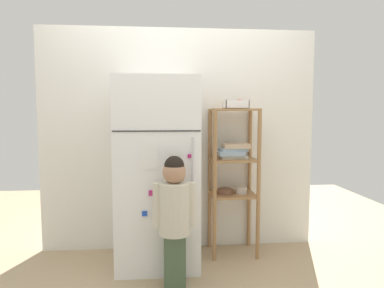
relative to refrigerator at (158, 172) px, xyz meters
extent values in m
plane|color=tan|center=(0.21, -0.02, -0.80)|extent=(6.00, 6.00, 0.00)
cube|color=silver|center=(0.21, 0.34, 0.25)|extent=(2.62, 0.03, 2.10)
cube|color=white|center=(0.00, 0.00, 0.00)|extent=(0.69, 0.62, 1.60)
cube|color=black|center=(0.00, -0.31, 0.37)|extent=(0.67, 0.01, 0.01)
cylinder|color=silver|center=(0.27, -0.33, 0.12)|extent=(0.02, 0.02, 0.40)
cube|color=white|center=(-0.06, -0.31, 0.18)|extent=(0.14, 0.01, 0.21)
cube|color=#C72B76|center=(-0.04, -0.32, -0.11)|extent=(0.04, 0.01, 0.04)
cube|color=blue|center=(0.21, -0.32, -0.12)|extent=(0.03, 0.01, 0.03)
cube|color=blue|center=(-0.10, -0.32, -0.27)|extent=(0.04, 0.01, 0.04)
cube|color=#C11E6C|center=(0.25, -0.32, 0.17)|extent=(0.03, 0.01, 0.03)
cube|color=#475E42|center=(0.13, -0.43, -0.60)|extent=(0.16, 0.10, 0.41)
cylinder|color=beige|center=(0.13, -0.43, -0.20)|extent=(0.23, 0.23, 0.39)
sphere|color=beige|center=(0.13, -0.36, -0.02)|extent=(0.10, 0.10, 0.10)
sphere|color=#A87A5B|center=(0.13, -0.43, 0.07)|extent=(0.17, 0.17, 0.17)
sphere|color=black|center=(0.13, -0.43, 0.12)|extent=(0.15, 0.15, 0.15)
cylinder|color=beige|center=(0.00, -0.43, -0.17)|extent=(0.07, 0.07, 0.33)
cylinder|color=beige|center=(0.26, -0.43, -0.17)|extent=(0.07, 0.07, 0.33)
cylinder|color=#9E7247|center=(0.49, -0.02, -0.13)|extent=(0.04, 0.04, 1.35)
cylinder|color=#9E7247|center=(0.89, -0.02, -0.13)|extent=(0.04, 0.04, 1.35)
cylinder|color=#9E7247|center=(0.49, 0.29, -0.13)|extent=(0.04, 0.04, 1.35)
cylinder|color=#9E7247|center=(0.89, 0.29, -0.13)|extent=(0.04, 0.04, 1.35)
cube|color=#9E7247|center=(0.69, 0.14, 0.54)|extent=(0.41, 0.33, 0.02)
cube|color=#9E7247|center=(0.69, 0.14, 0.08)|extent=(0.41, 0.33, 0.02)
cube|color=#9E7247|center=(0.69, 0.14, -0.25)|extent=(0.41, 0.33, 0.02)
cube|color=silver|center=(0.69, 0.15, 0.11)|extent=(0.24, 0.20, 0.03)
cube|color=#99B2C6|center=(0.67, 0.13, 0.14)|extent=(0.24, 0.19, 0.04)
cube|color=#99B2C6|center=(0.69, 0.15, 0.18)|extent=(0.24, 0.20, 0.03)
cube|color=#C6AD8E|center=(0.72, 0.13, 0.21)|extent=(0.24, 0.20, 0.04)
cylinder|color=brown|center=(0.62, 0.14, -0.21)|extent=(0.14, 0.14, 0.05)
cylinder|color=beige|center=(0.77, 0.14, -0.21)|extent=(0.11, 0.11, 0.06)
cube|color=white|center=(0.70, 0.13, 0.55)|extent=(0.21, 0.19, 0.01)
cube|color=white|center=(0.70, 0.04, 0.58)|extent=(0.21, 0.01, 0.07)
cube|color=white|center=(0.70, 0.22, 0.58)|extent=(0.21, 0.01, 0.07)
cube|color=white|center=(0.60, 0.13, 0.58)|extent=(0.01, 0.19, 0.07)
cube|color=white|center=(0.81, 0.13, 0.58)|extent=(0.01, 0.19, 0.07)
sphere|color=red|center=(0.74, 0.11, 0.59)|extent=(0.08, 0.08, 0.08)
camera|label=1|loc=(0.04, -2.86, 0.49)|focal=31.27mm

